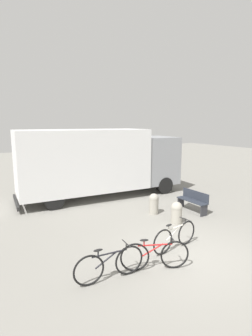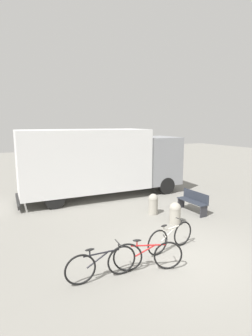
{
  "view_description": "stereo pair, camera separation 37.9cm",
  "coord_description": "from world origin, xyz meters",
  "views": [
    {
      "loc": [
        -4.89,
        -4.83,
        3.58
      ],
      "look_at": [
        0.68,
        4.48,
        1.71
      ],
      "focal_mm": 28.0,
      "sensor_mm": 36.0,
      "label": 1
    },
    {
      "loc": [
        -4.56,
        -5.02,
        3.58
      ],
      "look_at": [
        0.68,
        4.48,
        1.71
      ],
      "focal_mm": 28.0,
      "sensor_mm": 36.0,
      "label": 2
    }
  ],
  "objects": [
    {
      "name": "bollard_near_bench",
      "position": [
        1.31,
        1.98,
        0.42
      ],
      "size": [
        0.41,
        0.41,
        0.79
      ],
      "color": "#9E998C",
      "rests_on": "ground"
    },
    {
      "name": "bicycle_near",
      "position": [
        -2.37,
        0.11,
        0.38
      ],
      "size": [
        1.72,
        0.44,
        0.82
      ],
      "rotation": [
        0.0,
        0.0,
        -0.08
      ],
      "color": "black",
      "rests_on": "ground"
    },
    {
      "name": "park_bench",
      "position": [
        2.77,
        2.62,
        0.46
      ],
      "size": [
        0.4,
        1.41,
        0.85
      ],
      "rotation": [
        0.0,
        0.0,
        1.57
      ],
      "color": "#282D38",
      "rests_on": "ground"
    },
    {
      "name": "bollard_far_bench",
      "position": [
        1.2,
        3.2,
        0.44
      ],
      "size": [
        0.38,
        0.38,
        0.83
      ],
      "color": "#9E998C",
      "rests_on": "ground"
    },
    {
      "name": "bicycle_far",
      "position": [
        -0.08,
        0.48,
        0.38
      ],
      "size": [
        1.72,
        0.44,
        0.82
      ],
      "rotation": [
        0.0,
        0.0,
        0.12
      ],
      "color": "black",
      "rests_on": "ground"
    },
    {
      "name": "bicycle_middle",
      "position": [
        -1.23,
        -0.08,
        0.38
      ],
      "size": [
        1.6,
        0.74,
        0.82
      ],
      "rotation": [
        0.0,
        0.0,
        -0.41
      ],
      "color": "black",
      "rests_on": "ground"
    },
    {
      "name": "ground_plane",
      "position": [
        0.0,
        0.0,
        0.0
      ],
      "size": [
        60.0,
        60.0,
        0.0
      ],
      "primitive_type": "plane",
      "color": "gray"
    },
    {
      "name": "delivery_truck",
      "position": [
        0.46,
        6.61,
        1.79
      ],
      "size": [
        8.13,
        2.81,
        3.29
      ],
      "rotation": [
        0.0,
        0.0,
        -0.07
      ],
      "color": "white",
      "rests_on": "ground"
    }
  ]
}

